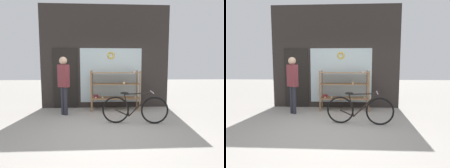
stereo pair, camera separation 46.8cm
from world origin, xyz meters
The scene contains 5 objects.
ground_plane centered at (0.00, 0.00, 0.00)m, with size 30.00×30.00×0.00m, color gray.
storefront_facade centered at (-0.04, 2.29, 1.74)m, with size 4.50×0.13×3.59m.
display_case centered at (0.31, 1.88, 0.80)m, with size 1.62×0.55×1.33m.
bicycle centered at (0.73, 0.44, 0.37)m, with size 1.70×0.46×0.83m.
pedestrian centered at (-1.26, 1.34, 1.05)m, with size 0.37×0.32×1.76m.
Camera 2 is at (0.39, -3.94, 1.48)m, focal length 28.00 mm.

